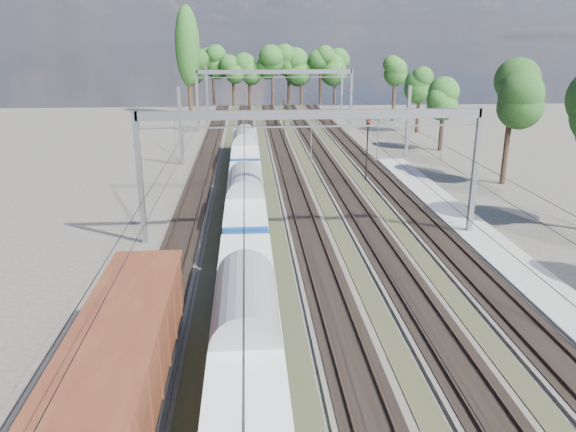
{
  "coord_description": "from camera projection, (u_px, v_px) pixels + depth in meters",
  "views": [
    {
      "loc": [
        -4.3,
        -7.09,
        13.57
      ],
      "look_at": [
        -1.82,
        26.54,
        2.8
      ],
      "focal_mm": 35.0,
      "sensor_mm": 36.0,
      "label": 1
    }
  ],
  "objects": [
    {
      "name": "platform",
      "position": [
        546.0,
        292.0,
        30.96
      ],
      "size": [
        3.0,
        70.0,
        0.3
      ],
      "primitive_type": "cube",
      "color": "gray",
      "rests_on": "ground"
    },
    {
      "name": "poplar",
      "position": [
        187.0,
        47.0,
        99.63
      ],
      "size": [
        4.4,
        4.4,
        19.04
      ],
      "color": "black",
      "rests_on": "ground"
    },
    {
      "name": "tree_belt",
      "position": [
        299.0,
        70.0,
        100.12
      ],
      "size": [
        40.29,
        100.73,
        11.74
      ],
      "color": "black",
      "rests_on": "ground"
    },
    {
      "name": "worker",
      "position": [
        275.0,
        121.0,
        88.81
      ],
      "size": [
        0.53,
        0.74,
        1.89
      ],
      "primitive_type": "imported",
      "rotation": [
        0.0,
        0.0,
        1.45
      ],
      "color": "black",
      "rests_on": "ground"
    },
    {
      "name": "freight_boxcar",
      "position": [
        119.0,
        370.0,
        19.81
      ],
      "size": [
        3.08,
        14.88,
        3.84
      ],
      "color": "black",
      "rests_on": "ground"
    },
    {
      "name": "signal_near",
      "position": [
        284.0,
        115.0,
        76.21
      ],
      "size": [
        0.35,
        0.32,
        5.55
      ],
      "rotation": [
        0.0,
        0.0,
        0.07
      ],
      "color": "black",
      "rests_on": "ground"
    },
    {
      "name": "emu_train",
      "position": [
        246.0,
        195.0,
        41.63
      ],
      "size": [
        2.79,
        58.97,
        4.07
      ],
      "color": "black",
      "rests_on": "ground"
    },
    {
      "name": "catenary",
      "position": [
        290.0,
        108.0,
        59.29
      ],
      "size": [
        25.65,
        130.0,
        9.0
      ],
      "color": "gray",
      "rests_on": "ground"
    },
    {
      "name": "track_bed",
      "position": [
        293.0,
        184.0,
        53.88
      ],
      "size": [
        21.0,
        130.0,
        0.34
      ],
      "color": "#47423A",
      "rests_on": "ground"
    },
    {
      "name": "signal_far",
      "position": [
        367.0,
        142.0,
        54.72
      ],
      "size": [
        0.41,
        0.37,
        5.96
      ],
      "rotation": [
        0.0,
        0.0,
        -0.22
      ],
      "color": "black",
      "rests_on": "ground"
    }
  ]
}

